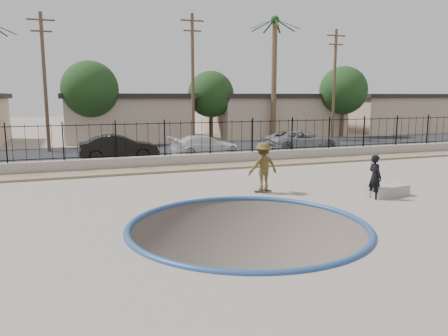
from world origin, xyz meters
name	(u,v)px	position (x,y,z in m)	size (l,w,h in m)	color
ground	(159,181)	(0.00, 12.00, -1.10)	(120.00, 120.00, 2.20)	gray
bowl_pit	(248,227)	(0.00, -1.00, 0.00)	(6.84, 6.84, 1.80)	#493F38
coping_ring	(248,227)	(0.00, -1.00, 0.00)	(7.04, 7.04, 0.20)	navy
rock_strip	(170,169)	(0.00, 9.20, 0.06)	(42.00, 1.60, 0.11)	#998664
retaining_wall	(165,161)	(0.00, 10.30, 0.30)	(42.00, 0.45, 0.60)	gray
fence	(165,139)	(0.00, 10.30, 1.50)	(40.00, 0.04, 1.80)	black
street	(144,152)	(0.00, 17.00, 0.02)	(90.00, 8.00, 0.04)	black
house_center	(125,116)	(0.00, 26.50, 1.97)	(10.60, 8.60, 3.90)	tan
house_east	(271,114)	(14.00, 26.50, 1.97)	(12.60, 8.60, 3.90)	tan
house_east_far	(389,112)	(28.00, 26.50, 1.97)	(11.60, 8.60, 3.90)	tan
palm_right	(274,52)	(12.00, 22.00, 7.33)	(2.30, 2.30, 10.30)	brown
utility_pole_left	(45,80)	(-6.00, 19.00, 4.70)	(1.70, 0.24, 9.00)	#473323
utility_pole_mid	(193,79)	(4.00, 19.00, 4.96)	(1.70, 0.24, 9.50)	#473323
utility_pole_right	(334,84)	(16.00, 19.00, 4.70)	(1.70, 0.24, 9.00)	#473323
street_tree_left	(90,89)	(-3.00, 23.00, 4.19)	(4.32, 4.32, 6.36)	#473323
street_tree_mid	(211,94)	(7.00, 24.00, 3.84)	(3.96, 3.96, 5.83)	#473323
street_tree_right	(343,90)	(19.00, 22.00, 4.19)	(4.32, 4.32, 6.36)	#473323
skater	(263,169)	(2.30, 3.00, 0.93)	(1.20, 0.69, 1.86)	brown
skateboard	(263,191)	(2.30, 3.00, 0.05)	(0.72, 0.20, 0.06)	black
videographer	(375,177)	(5.70, 0.66, 0.81)	(0.59, 0.39, 1.62)	black
concrete_ledge	(387,191)	(6.45, 0.84, 0.20)	(1.60, 0.70, 0.40)	gray
car_b	(119,148)	(-2.03, 13.47, 0.76)	(1.54, 4.42, 1.46)	black
car_c	(205,146)	(3.17, 13.40, 0.68)	(1.79, 4.41, 1.28)	silver
car_d	(301,141)	(9.91, 13.40, 0.76)	(2.39, 5.19, 1.44)	gray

